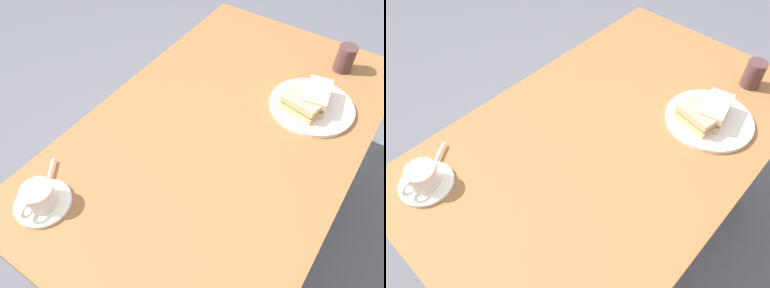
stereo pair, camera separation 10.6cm
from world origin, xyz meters
The scene contains 9 objects.
ground_plane centered at (0.00, 0.00, 0.00)m, with size 6.00×6.00×0.00m, color #595961.
dining_table centered at (0.00, 0.00, 0.61)m, with size 1.31×0.79×0.72m.
sandwich_plate centered at (-0.24, 0.19, 0.73)m, with size 0.27×0.27×0.01m, color silver.
sandwich_front centered at (-0.25, 0.19, 0.76)m, with size 0.14×0.10×0.06m.
sandwich_back centered at (-0.19, 0.17, 0.76)m, with size 0.10×0.13×0.05m.
coffee_saucer centered at (0.50, -0.25, 0.73)m, with size 0.15×0.15×0.01m, color silver.
coffee_cup centered at (0.50, -0.25, 0.76)m, with size 0.11×0.08×0.06m.
spoon centered at (0.44, -0.29, 0.73)m, with size 0.09×0.07×0.01m.
drinking_glass centered at (-0.49, 0.20, 0.77)m, with size 0.06×0.06×0.09m, color #4B2F2F.
Camera 2 is at (0.64, 0.44, 1.55)m, focal length 34.48 mm.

